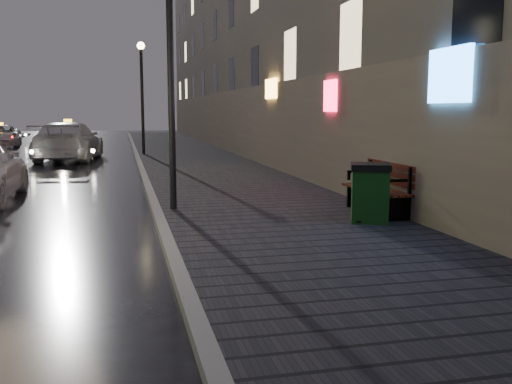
% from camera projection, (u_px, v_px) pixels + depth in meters
% --- Properties ---
extents(ground, '(120.00, 120.00, 0.00)m').
position_uv_depth(ground, '(48.00, 325.00, 5.95)').
color(ground, black).
rests_on(ground, ground).
extents(sidewalk, '(4.60, 58.00, 0.15)m').
position_uv_depth(sidewalk, '(189.00, 156.00, 27.06)').
color(sidewalk, black).
rests_on(sidewalk, ground).
extents(curb, '(0.20, 58.00, 0.15)m').
position_uv_depth(curb, '(137.00, 157.00, 26.51)').
color(curb, slate).
rests_on(curb, ground).
extents(building_near, '(1.80, 50.00, 13.00)m').
position_uv_depth(building_near, '(237.00, 31.00, 30.73)').
color(building_near, '#605B54').
rests_on(building_near, ground).
extents(lamp_near, '(0.36, 0.36, 5.28)m').
position_uv_depth(lamp_near, '(170.00, 48.00, 11.66)').
color(lamp_near, black).
rests_on(lamp_near, sidewalk).
extents(lamp_far, '(0.36, 0.36, 5.28)m').
position_uv_depth(lamp_far, '(142.00, 84.00, 27.07)').
color(lamp_far, black).
rests_on(lamp_far, sidewalk).
extents(bench, '(0.74, 2.05, 1.04)m').
position_uv_depth(bench, '(381.00, 188.00, 11.59)').
color(bench, black).
rests_on(bench, sidewalk).
extents(trash_bin, '(0.93, 0.93, 1.10)m').
position_uv_depth(trash_bin, '(370.00, 192.00, 10.67)').
color(trash_bin, black).
rests_on(trash_bin, sidewalk).
extents(taxi_mid, '(3.03, 6.11, 1.71)m').
position_uv_depth(taxi_mid, '(69.00, 141.00, 25.50)').
color(taxi_mid, silver).
rests_on(taxi_mid, ground).
extents(taxi_far, '(2.81, 5.09, 1.35)m').
position_uv_depth(taxi_far, '(1.00, 136.00, 35.45)').
color(taxi_far, silver).
rests_on(taxi_far, ground).
extents(car_far, '(1.98, 4.00, 1.31)m').
position_uv_depth(car_far, '(78.00, 132.00, 41.79)').
color(car_far, gray).
rests_on(car_far, ground).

